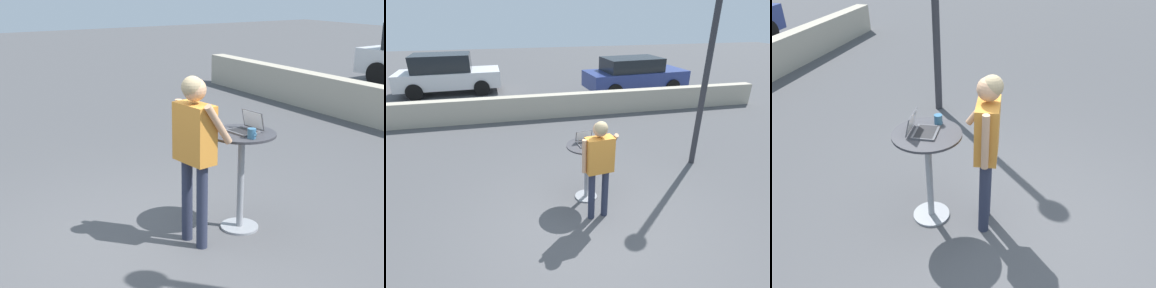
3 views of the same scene
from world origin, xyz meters
The scene contains 5 objects.
ground_plane centered at (0.00, 0.00, 0.00)m, with size 50.00×50.00×0.00m, color #4C4C4F.
cafe_table centered at (0.06, 0.95, 0.73)m, with size 0.70×0.70×1.06m.
laptop centered at (0.05, 1.01, 1.10)m, with size 0.32×0.31×0.21m.
coffee_mug centered at (0.28, 0.91, 1.11)m, with size 0.12×0.08×0.10m.
standing_person centered at (0.11, 0.36, 1.09)m, with size 0.57×0.41×1.70m.
Camera 1 is at (4.26, -2.18, 2.51)m, focal length 50.00 mm.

